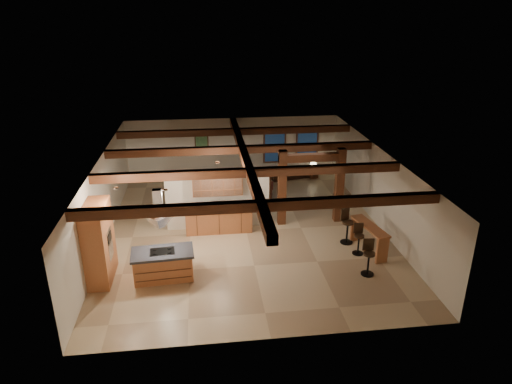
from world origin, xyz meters
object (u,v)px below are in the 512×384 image
kitchen_island (163,264)px  sofa (291,172)px  bar_counter (369,234)px  dining_table (252,192)px

kitchen_island → sofa: (5.56, 8.33, -0.17)m
sofa → kitchen_island: bearing=43.6°
sofa → bar_counter: size_ratio=1.08×
dining_table → sofa: 3.29m
dining_table → sofa: bearing=59.2°
kitchen_island → dining_table: kitchen_island is taller
kitchen_island → bar_counter: bearing=7.0°
bar_counter → sofa: bearing=99.1°
bar_counter → dining_table: bearing=123.8°
sofa → dining_table: bearing=36.3°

